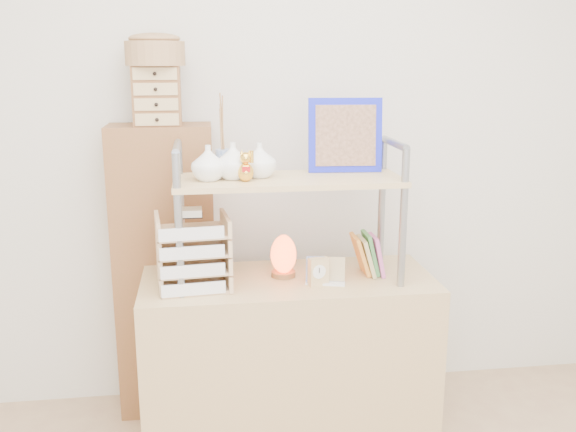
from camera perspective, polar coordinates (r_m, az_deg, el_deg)
name	(u,v)px	position (r m, az deg, el deg)	size (l,w,h in m)	color
room_shell	(332,33)	(1.70, 3.92, 15.92)	(3.42, 3.41, 2.61)	silver
desk	(288,362)	(2.80, 0.02, -12.83)	(1.20, 0.50, 0.75)	tan
cabinet	(166,272)	(3.01, -10.80, -4.94)	(0.45, 0.24, 1.35)	brown
hutch	(278,176)	(2.55, -0.90, 3.56)	(0.90, 0.34, 0.72)	gray
letter_tray	(193,256)	(2.54, -8.45, -3.57)	(0.28, 0.27, 0.32)	tan
salt_lamp	(283,255)	(2.65, -0.42, -3.52)	(0.12, 0.11, 0.18)	brown
desk_clock	(318,272)	(2.56, 2.72, -4.95)	(0.09, 0.05, 0.11)	tan
postcard_stand	(325,276)	(2.58, 3.32, -5.33)	(0.17, 0.08, 0.11)	white
drawer_chest	(157,96)	(2.83, -11.57, 10.43)	(0.20, 0.16, 0.25)	brown
woven_basket	(155,53)	(2.83, -11.74, 13.97)	(0.25, 0.25, 0.10)	olive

